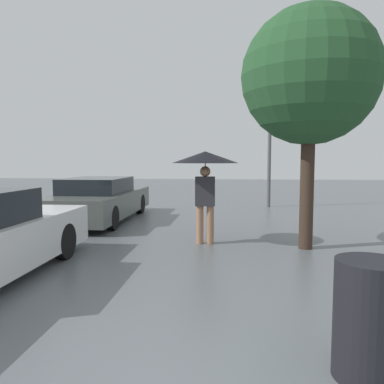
{
  "coord_description": "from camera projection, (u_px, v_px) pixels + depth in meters",
  "views": [
    {
      "loc": [
        0.17,
        -2.16,
        1.64
      ],
      "look_at": [
        -0.52,
        5.09,
        1.02
      ],
      "focal_mm": 35.0,
      "sensor_mm": 36.0,
      "label": 1
    }
  ],
  "objects": [
    {
      "name": "street_lamp",
      "position": [
        270.0,
        127.0,
        12.96
      ],
      "size": [
        0.31,
        0.31,
        4.47
      ],
      "color": "#515456",
      "rests_on": "ground_plane"
    },
    {
      "name": "tree",
      "position": [
        310.0,
        77.0,
        6.71
      ],
      "size": [
        2.46,
        2.46,
        4.37
      ],
      "color": "#38281E",
      "rests_on": "ground_plane"
    },
    {
      "name": "parked_car_farthest",
      "position": [
        100.0,
        200.0,
        10.19
      ],
      "size": [
        1.73,
        4.59,
        1.17
      ],
      "color": "#4C514C",
      "rests_on": "ground_plane"
    },
    {
      "name": "trash_bin",
      "position": [
        370.0,
        320.0,
        2.79
      ],
      "size": [
        0.53,
        0.53,
        0.9
      ],
      "color": "black",
      "rests_on": "ground_plane"
    },
    {
      "name": "pedestrian",
      "position": [
        205.0,
        165.0,
        7.23
      ],
      "size": [
        1.29,
        1.29,
        1.81
      ],
      "color": "#9E7051",
      "rests_on": "ground_plane"
    }
  ]
}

